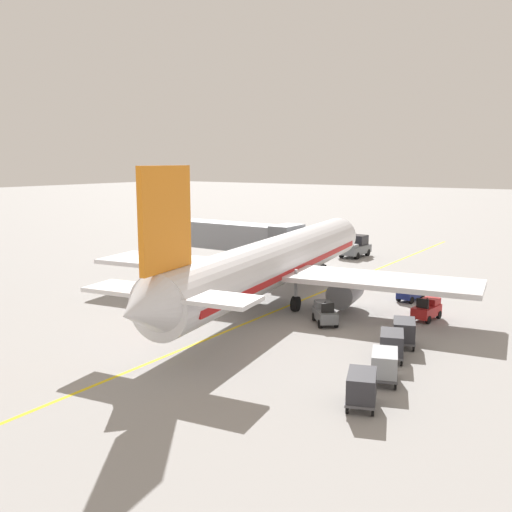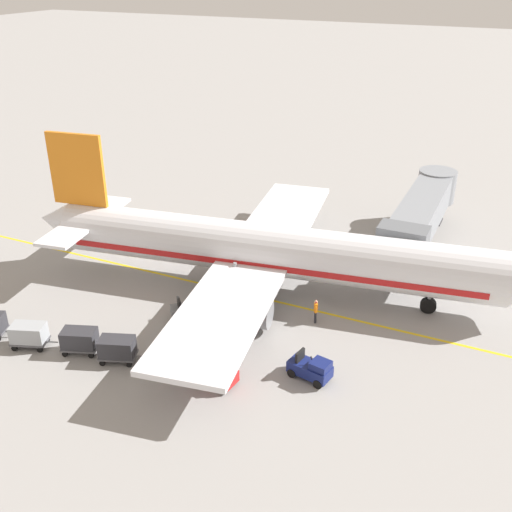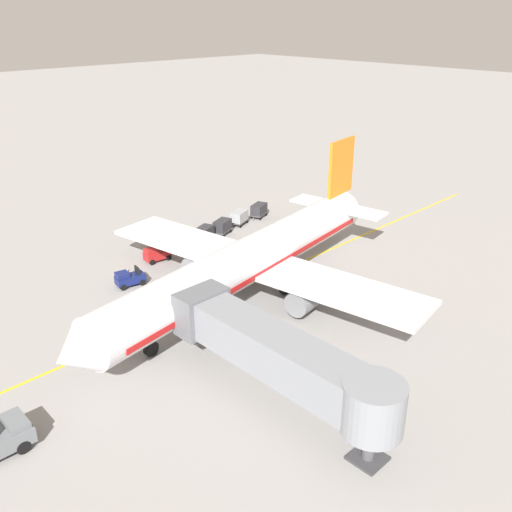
{
  "view_description": "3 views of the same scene",
  "coord_description": "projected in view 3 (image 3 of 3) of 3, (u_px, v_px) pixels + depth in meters",
  "views": [
    {
      "loc": [
        21.19,
        -37.59,
        10.84
      ],
      "look_at": [
        -2.95,
        -1.84,
        3.57
      ],
      "focal_mm": 39.5,
      "sensor_mm": 36.0,
      "label": 1
    },
    {
      "loc": [
        34.02,
        14.08,
        22.02
      ],
      "look_at": [
        -0.78,
        -2.15,
        2.86
      ],
      "focal_mm": 42.13,
      "sensor_mm": 36.0,
      "label": 2
    },
    {
      "loc": [
        -31.63,
        27.38,
        22.11
      ],
      "look_at": [
        -2.19,
        -1.24,
        3.87
      ],
      "focal_mm": 38.95,
      "sensor_mm": 36.0,
      "label": 3
    }
  ],
  "objects": [
    {
      "name": "baggage_cart_second_in_train",
      "position": [
        222.0,
        226.0,
        59.39
      ],
      "size": [
        1.98,
        2.96,
        1.58
      ],
      "color": "#4C4C51",
      "rests_on": "ground"
    },
    {
      "name": "baggage_cart_third_in_train",
      "position": [
        239.0,
        217.0,
        62.04
      ],
      "size": [
        1.98,
        2.96,
        1.58
      ],
      "color": "#4C4C51",
      "rests_on": "ground"
    },
    {
      "name": "gate_lead_in_line",
      "position": [
        228.0,
        294.0,
        47.14
      ],
      "size": [
        0.24,
        80.0,
        0.01
      ],
      "primitive_type": "cube",
      "color": "gold",
      "rests_on": "ground"
    },
    {
      "name": "ground_crew_wing_walker",
      "position": [
        187.0,
        291.0,
        45.59
      ],
      "size": [
        0.7,
        0.37,
        1.69
      ],
      "color": "#232328",
      "rests_on": "ground"
    },
    {
      "name": "baggage_tug_lead",
      "position": [
        232.0,
        256.0,
        52.69
      ],
      "size": [
        2.54,
        2.68,
        1.62
      ],
      "color": "slate",
      "rests_on": "ground"
    },
    {
      "name": "baggage_cart_tail_end",
      "position": [
        259.0,
        210.0,
        64.27
      ],
      "size": [
        1.98,
        2.96,
        1.58
      ],
      "color": "#4C4C51",
      "rests_on": "ground"
    },
    {
      "name": "parked_airliner",
      "position": [
        251.0,
        260.0,
        45.93
      ],
      "size": [
        30.44,
        37.28,
        10.63
      ],
      "color": "silver",
      "rests_on": "ground"
    },
    {
      "name": "baggage_cart_front",
      "position": [
        204.0,
        233.0,
        57.55
      ],
      "size": [
        1.98,
        2.96,
        1.58
      ],
      "color": "#4C4C51",
      "rests_on": "ground"
    },
    {
      "name": "baggage_tug_trailing",
      "position": [
        156.0,
        254.0,
        53.11
      ],
      "size": [
        1.54,
        2.62,
        1.62
      ],
      "color": "#B21E1E",
      "rests_on": "ground"
    },
    {
      "name": "baggage_tug_spare",
      "position": [
        129.0,
        278.0,
        48.32
      ],
      "size": [
        1.68,
        2.68,
        1.62
      ],
      "color": "navy",
      "rests_on": "ground"
    },
    {
      "name": "ground_plane",
      "position": [
        228.0,
        294.0,
        47.15
      ],
      "size": [
        400.0,
        400.0,
        0.0
      ],
      "primitive_type": "plane",
      "color": "gray"
    },
    {
      "name": "jet_bridge",
      "position": [
        279.0,
        355.0,
        32.8
      ],
      "size": [
        16.57,
        3.5,
        4.98
      ],
      "color": "gray",
      "rests_on": "ground"
    }
  ]
}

